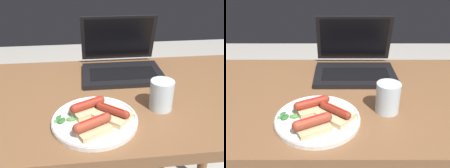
% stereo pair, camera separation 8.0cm
% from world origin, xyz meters
% --- Properties ---
extents(desk, '(1.28, 0.64, 0.78)m').
position_xyz_m(desk, '(0.00, 0.00, 0.67)').
color(desk, brown).
rests_on(desk, ground_plane).
extents(laptop, '(0.32, 0.27, 0.22)m').
position_xyz_m(laptop, '(0.07, 0.18, 0.82)').
color(laptop, black).
rests_on(laptop, desk).
extents(plate, '(0.25, 0.25, 0.02)m').
position_xyz_m(plate, '(-0.06, -0.17, 0.79)').
color(plate, white).
rests_on(plate, desk).
extents(sausage_toast_left, '(0.11, 0.10, 0.05)m').
position_xyz_m(sausage_toast_left, '(-0.08, -0.13, 0.81)').
color(sausage_toast_left, '#D6B784').
rests_on(sausage_toast_left, plate).
extents(sausage_toast_middle, '(0.12, 0.12, 0.04)m').
position_xyz_m(sausage_toast_middle, '(-0.01, -0.17, 0.80)').
color(sausage_toast_middle, '#D6B784').
rests_on(sausage_toast_middle, plate).
extents(sausage_toast_right, '(0.11, 0.10, 0.05)m').
position_xyz_m(sausage_toast_right, '(-0.07, -0.23, 0.81)').
color(sausage_toast_right, '#D6B784').
rests_on(sausage_toast_right, plate).
extents(salad_pile, '(0.07, 0.06, 0.01)m').
position_xyz_m(salad_pile, '(-0.15, -0.17, 0.79)').
color(salad_pile, '#709E4C').
rests_on(salad_pile, plate).
extents(drinking_glass, '(0.07, 0.07, 0.09)m').
position_xyz_m(drinking_glass, '(0.15, -0.11, 0.82)').
color(drinking_glass, silver).
rests_on(drinking_glass, desk).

